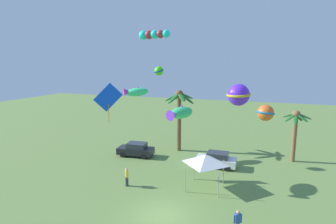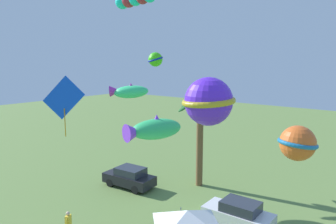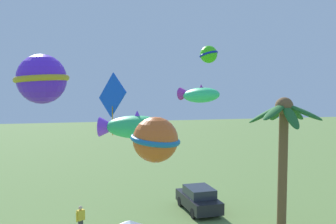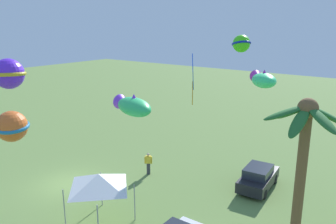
# 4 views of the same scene
# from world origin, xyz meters

# --- Properties ---
(ground_plane) EXTENTS (120.00, 120.00, 0.00)m
(ground_plane) POSITION_xyz_m (0.00, 0.00, 0.00)
(ground_plane) COLOR olive
(palm_tree_1) EXTENTS (3.73, 3.62, 7.14)m
(palm_tree_1) POSITION_xyz_m (-3.12, 13.86, 5.25)
(palm_tree_1) COLOR brown
(palm_tree_1) RESTS_ON ground
(parked_car_1) EXTENTS (4.03, 2.03, 1.51)m
(parked_car_1) POSITION_xyz_m (-7.00, 10.34, 0.75)
(parked_car_1) COLOR black
(parked_car_1) RESTS_ON ground
(spectator_0) EXTENTS (0.41, 0.46, 1.59)m
(spectator_0) POSITION_xyz_m (-4.37, 3.27, 0.81)
(spectator_0) COLOR #38383D
(spectator_0) RESTS_ON ground
(festival_tent) EXTENTS (2.86, 2.86, 2.85)m
(festival_tent) POSITION_xyz_m (1.86, 5.12, 2.47)
(festival_tent) COLOR #9E9EA3
(festival_tent) RESTS_ON ground
(kite_ball_1) EXTENTS (1.87, 1.87, 1.21)m
(kite_ball_1) POSITION_xyz_m (6.22, 5.33, 6.53)
(kite_ball_1) COLOR orange
(kite_fish_2) EXTENTS (2.74, 2.57, 1.17)m
(kite_fish_2) POSITION_xyz_m (-6.81, 10.26, 7.15)
(kite_fish_2) COLOR #37E180
(kite_diamond_3) EXTENTS (2.22, 1.43, 3.63)m
(kite_diamond_3) POSITION_xyz_m (-7.05, 5.15, 7.10)
(kite_diamond_3) COLOR blue
(kite_ball_4) EXTENTS (1.41, 1.41, 0.91)m
(kite_ball_4) POSITION_xyz_m (-4.09, 9.99, 9.38)
(kite_ball_4) COLOR #3FD518
(kite_fish_5) EXTENTS (2.07, 3.15, 1.20)m
(kite_fish_5) POSITION_xyz_m (-0.43, 5.54, 6.09)
(kite_fish_5) COLOR #2FC567
(kite_ball_6) EXTENTS (2.23, 2.23, 1.43)m
(kite_ball_6) POSITION_xyz_m (4.49, 2.32, 8.13)
(kite_ball_6) COLOR #5B25E3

